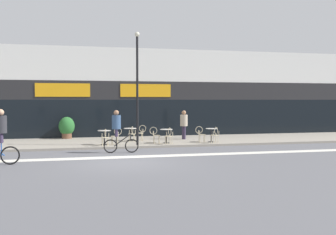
{
  "coord_description": "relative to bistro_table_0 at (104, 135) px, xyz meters",
  "views": [
    {
      "loc": [
        -1.86,
        -15.42,
        2.47
      ],
      "look_at": [
        3.16,
        5.88,
        1.52
      ],
      "focal_mm": 42.0,
      "sensor_mm": 36.0,
      "label": 1
    }
  ],
  "objects": [
    {
      "name": "ground_plane",
      "position": [
        0.4,
        -5.54,
        -0.66
      ],
      "size": [
        120.0,
        120.0,
        0.0
      ],
      "primitive_type": "plane",
      "color": "#5B5B60"
    },
    {
      "name": "sidewalk_slab",
      "position": [
        0.4,
        1.71,
        -0.6
      ],
      "size": [
        40.0,
        5.5,
        0.12
      ],
      "primitive_type": "cube",
      "color": "gray",
      "rests_on": "ground"
    },
    {
      "name": "storefront_facade",
      "position": [
        0.4,
        6.43,
        2.26
      ],
      "size": [
        40.0,
        4.06,
        5.88
      ],
      "color": "silver",
      "rests_on": "ground"
    },
    {
      "name": "bike_lane_stripe",
      "position": [
        0.4,
        -3.97,
        -0.66
      ],
      "size": [
        36.0,
        0.7,
        0.01
      ],
      "primitive_type": "cube",
      "color": "silver",
      "rests_on": "ground"
    },
    {
      "name": "bistro_table_0",
      "position": [
        0.0,
        0.0,
        0.0
      ],
      "size": [
        0.69,
        0.69,
        0.76
      ],
      "color": "black",
      "rests_on": "sidewalk_slab"
    },
    {
      "name": "bistro_table_1",
      "position": [
        1.64,
        1.77,
        -0.01
      ],
      "size": [
        0.77,
        0.77,
        0.73
      ],
      "color": "black",
      "rests_on": "sidewalk_slab"
    },
    {
      "name": "bistro_table_2",
      "position": [
        3.38,
        0.02,
        0.0
      ],
      "size": [
        0.69,
        0.69,
        0.77
      ],
      "color": "black",
      "rests_on": "sidewalk_slab"
    },
    {
      "name": "bistro_table_3",
      "position": [
        5.98,
        -0.03,
        -0.0
      ],
      "size": [
        0.62,
        0.62,
        0.77
      ],
      "color": "black",
      "rests_on": "sidewalk_slab"
    },
    {
      "name": "cafe_chair_0_near",
      "position": [
        0.0,
        -0.63,
        -0.03
      ],
      "size": [
        0.42,
        0.58,
        0.9
      ],
      "rotation": [
        0.0,
        0.0,
        1.61
      ],
      "color": "beige",
      "rests_on": "sidewalk_slab"
    },
    {
      "name": "cafe_chair_0_side",
      "position": [
        0.63,
        0.0,
        -0.03
      ],
      "size": [
        0.58,
        0.42,
        0.9
      ],
      "rotation": [
        0.0,
        0.0,
        3.18
      ],
      "color": "beige",
      "rests_on": "sidewalk_slab"
    },
    {
      "name": "cafe_chair_1_near",
      "position": [
        1.64,
        1.14,
        -0.03
      ],
      "size": [
        0.41,
        0.58,
        0.9
      ],
      "rotation": [
        0.0,
        0.0,
        1.6
      ],
      "color": "beige",
      "rests_on": "sidewalk_slab"
    },
    {
      "name": "cafe_chair_1_side",
      "position": [
        2.26,
        1.77,
        -0.03
      ],
      "size": [
        0.58,
        0.41,
        0.9
      ],
      "rotation": [
        0.0,
        0.0,
        3.16
      ],
      "color": "beige",
      "rests_on": "sidewalk_slab"
    },
    {
      "name": "cafe_chair_2_near",
      "position": [
        3.39,
        -0.61,
        -0.03
      ],
      "size": [
        0.44,
        0.6,
        0.9
      ],
      "rotation": [
        0.0,
        0.0,
        1.69
      ],
      "color": "beige",
      "rests_on": "sidewalk_slab"
    },
    {
      "name": "cafe_chair_2_side",
      "position": [
        2.76,
        0.03,
        -0.03
      ],
      "size": [
        0.6,
        0.44,
        0.9
      ],
      "rotation": [
        0.0,
        0.0,
        -0.12
      ],
      "color": "beige",
      "rests_on": "sidewalk_slab"
    },
    {
      "name": "cafe_chair_3_near",
      "position": [
        5.99,
        -0.65,
        -0.03
      ],
      "size": [
        0.44,
        0.59,
        0.9
      ],
      "rotation": [
        0.0,
        0.0,
        1.68
      ],
      "color": "beige",
      "rests_on": "sidewalk_slab"
    },
    {
      "name": "cafe_chair_3_side",
      "position": [
        5.35,
        -0.02,
        -0.03
      ],
      "size": [
        0.59,
        0.44,
        0.9
      ],
      "rotation": [
        0.0,
        0.0,
        -0.12
      ],
      "color": "beige",
      "rests_on": "sidewalk_slab"
    },
    {
      "name": "planter_pot",
      "position": [
        -2.01,
        3.98,
        0.16
      ],
      "size": [
        0.96,
        0.96,
        1.34
      ],
      "color": "brown",
      "rests_on": "sidewalk_slab"
    },
    {
      "name": "lamp_post",
      "position": [
        1.69,
        -0.56,
        2.83
      ],
      "size": [
        0.26,
        0.26,
        5.92
      ],
      "color": "black",
      "rests_on": "sidewalk_slab"
    },
    {
      "name": "cyclist_0",
      "position": [
        0.44,
        -2.5,
        0.51
      ],
      "size": [
        1.64,
        0.52,
        2.02
      ],
      "rotation": [
        0.0,
        0.0,
        -0.08
      ],
      "color": "black",
      "rests_on": "ground"
    },
    {
      "name": "pedestrian_near_end",
      "position": [
        4.92,
        1.95,
        0.49
      ],
      "size": [
        0.51,
        0.51,
        1.74
      ],
      "rotation": [
        0.0,
        0.0,
        0.16
      ],
      "color": "#382D47",
      "rests_on": "sidewalk_slab"
    }
  ]
}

